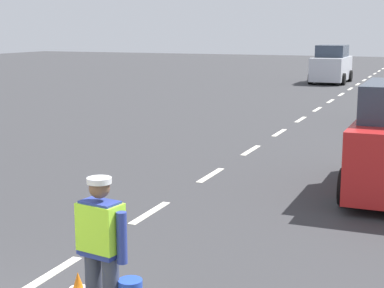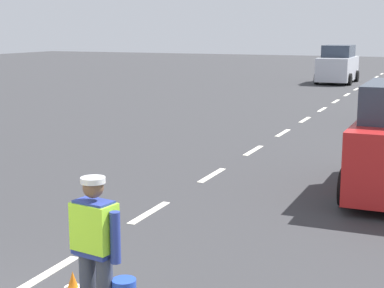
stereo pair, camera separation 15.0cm
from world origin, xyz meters
The scene contains 4 objects.
ground_plane centered at (0.00, 21.00, 0.00)m, with size 96.00×96.00×0.00m, color #333335.
lane_center_line centered at (0.00, 25.20, 0.00)m, with size 0.14×46.40×0.01m.
road_worker centered at (1.41, 1.78, 0.93)m, with size 0.77×0.36×1.67m.
car_oncoming_third centered at (-1.63, 33.16, 1.03)m, with size 2.08×4.25×2.22m.
Camera 1 is at (4.60, -3.50, 3.18)m, focal length 57.02 mm.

